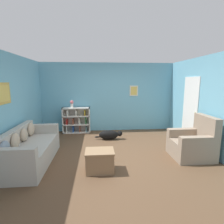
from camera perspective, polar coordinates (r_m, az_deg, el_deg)
ground_plane at (r=4.89m, az=0.42°, el=-13.04°), size 14.00×14.00×0.00m
wall_back at (r=6.77m, az=-1.34°, el=4.83°), size 5.60×0.13×2.60m
wall_left at (r=4.99m, az=-30.13°, el=1.59°), size 0.13×5.00×2.60m
wall_right at (r=5.43m, az=28.32°, el=2.23°), size 0.16×5.00×2.60m
couch at (r=4.62m, az=-25.43°, el=-11.12°), size 0.87×1.96×0.83m
bookshelf at (r=6.71m, az=-11.54°, el=-2.64°), size 1.01×0.35×0.95m
recliner_chair at (r=4.94m, az=25.07°, el=-9.25°), size 0.93×0.88×1.07m
coffee_table at (r=3.90m, az=-4.02°, el=-15.39°), size 0.61×0.46×0.46m
dog at (r=5.85m, az=-0.78°, el=-7.43°), size 0.93×0.28×0.31m
vase at (r=6.60m, az=-12.99°, el=2.72°), size 0.13×0.13×0.27m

